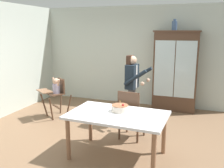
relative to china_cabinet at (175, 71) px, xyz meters
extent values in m
plane|color=brown|center=(-1.20, -2.37, -1.03)|extent=(6.24, 6.24, 0.00)
cube|color=beige|center=(-1.20, 0.26, 0.32)|extent=(5.32, 0.06, 2.70)
cube|color=#4C3323|center=(0.00, 0.00, -0.03)|extent=(1.08, 0.42, 2.01)
cube|color=#4C3323|center=(0.00, 0.00, 1.00)|extent=(1.14, 0.48, 0.04)
cube|color=silver|center=(-0.25, -0.21, 0.07)|extent=(0.49, 0.01, 1.41)
cube|color=silver|center=(0.25, -0.21, 0.07)|extent=(0.49, 0.01, 1.41)
cube|color=#4C3323|center=(0.00, 0.00, 0.07)|extent=(1.00, 0.36, 0.02)
cylinder|color=#3D567F|center=(-0.08, 0.00, 1.13)|extent=(0.13, 0.13, 0.22)
cylinder|color=#3D567F|center=(-0.08, 0.00, 1.26)|extent=(0.07, 0.07, 0.05)
cylinder|color=#4C3323|center=(-2.91, -1.57, -0.75)|extent=(0.19, 0.08, 0.56)
cylinder|color=#4C3323|center=(-2.55, -1.82, -0.75)|extent=(0.08, 0.19, 0.56)
cylinder|color=#4C3323|center=(-2.66, -1.21, -0.75)|extent=(0.08, 0.19, 0.56)
cylinder|color=#4C3323|center=(-2.30, -1.45, -0.75)|extent=(0.19, 0.08, 0.56)
cube|color=#4C3323|center=(-2.60, -1.51, -0.78)|extent=(0.37, 0.27, 0.02)
cube|color=#4C3323|center=(-2.60, -1.51, -0.46)|extent=(0.47, 0.47, 0.02)
cube|color=#4C3323|center=(-2.52, -1.38, -0.28)|extent=(0.27, 0.20, 0.34)
cube|color=brown|center=(-2.76, -1.74, -0.35)|extent=(0.50, 0.45, 0.02)
cylinder|color=#B2ADD1|center=(-2.59, -1.50, -0.34)|extent=(0.17, 0.17, 0.22)
sphere|color=tan|center=(-2.59, -1.50, -0.16)|extent=(0.15, 0.15, 0.15)
cylinder|color=tan|center=(-2.71, -1.42, -0.17)|extent=(0.10, 0.09, 0.17)
cylinder|color=tan|center=(-2.48, -1.57, -0.17)|extent=(0.10, 0.09, 0.17)
cylinder|color=#47474C|center=(-0.78, -1.44, -0.62)|extent=(0.11, 0.11, 0.82)
cylinder|color=#47474C|center=(-0.77, -1.27, -0.62)|extent=(0.11, 0.11, 0.82)
cube|color=#19232D|center=(-0.77, -1.36, 0.05)|extent=(0.23, 0.38, 0.52)
cube|color=white|center=(-0.67, -1.37, 0.05)|extent=(0.01, 0.06, 0.49)
sphere|color=tan|center=(-0.77, -1.36, 0.40)|extent=(0.19, 0.19, 0.19)
cube|color=#382319|center=(-0.83, -1.35, 0.28)|extent=(0.12, 0.21, 0.44)
cylinder|color=#19232D|center=(-0.65, -1.57, 0.07)|extent=(0.49, 0.11, 0.37)
sphere|color=tan|center=(-0.49, -1.58, -0.04)|extent=(0.08, 0.08, 0.08)
cylinder|color=#19232D|center=(-0.62, -1.17, 0.07)|extent=(0.49, 0.11, 0.37)
sphere|color=tan|center=(-0.46, -1.18, -0.04)|extent=(0.08, 0.08, 0.08)
cube|color=silver|center=(-0.61, -2.85, -0.31)|extent=(1.60, 1.02, 0.04)
cylinder|color=brown|center=(-1.31, -3.21, -0.68)|extent=(0.07, 0.07, 0.70)
cylinder|color=brown|center=(0.07, -3.27, -0.68)|extent=(0.07, 0.07, 0.70)
cylinder|color=brown|center=(-1.28, -2.43, -0.68)|extent=(0.07, 0.07, 0.70)
cylinder|color=brown|center=(0.10, -2.49, -0.68)|extent=(0.07, 0.07, 0.70)
cylinder|color=beige|center=(-0.61, -2.71, -0.24)|extent=(0.28, 0.28, 0.10)
cylinder|color=#935B3D|center=(-0.61, -2.71, -0.19)|extent=(0.27, 0.27, 0.01)
cylinder|color=#F2E5CC|center=(-0.61, -2.71, -0.15)|extent=(0.01, 0.01, 0.06)
cone|color=yellow|center=(-0.61, -2.71, -0.11)|extent=(0.02, 0.02, 0.02)
sphere|color=red|center=(-0.55, -2.74, -0.16)|extent=(0.04, 0.04, 0.04)
cylinder|color=#4C3323|center=(-0.37, -1.89, -0.81)|extent=(0.04, 0.04, 0.45)
cylinder|color=#4C3323|center=(-0.74, -1.84, -0.81)|extent=(0.04, 0.04, 0.45)
cylinder|color=#4C3323|center=(-0.41, -2.25, -0.81)|extent=(0.04, 0.04, 0.45)
cylinder|color=#4C3323|center=(-0.78, -2.21, -0.81)|extent=(0.04, 0.04, 0.45)
cube|color=#473D38|center=(-0.57, -2.05, -0.57)|extent=(0.49, 0.49, 0.03)
cube|color=#4C3323|center=(-0.60, -2.25, -0.31)|extent=(0.42, 0.09, 0.48)
cylinder|color=#4C3323|center=(-0.41, -2.27, -0.31)|extent=(0.03, 0.03, 0.48)
cylinder|color=#4C3323|center=(-0.78, -2.23, -0.31)|extent=(0.03, 0.03, 0.48)
camera|label=1|loc=(0.59, -6.43, 1.02)|focal=39.72mm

